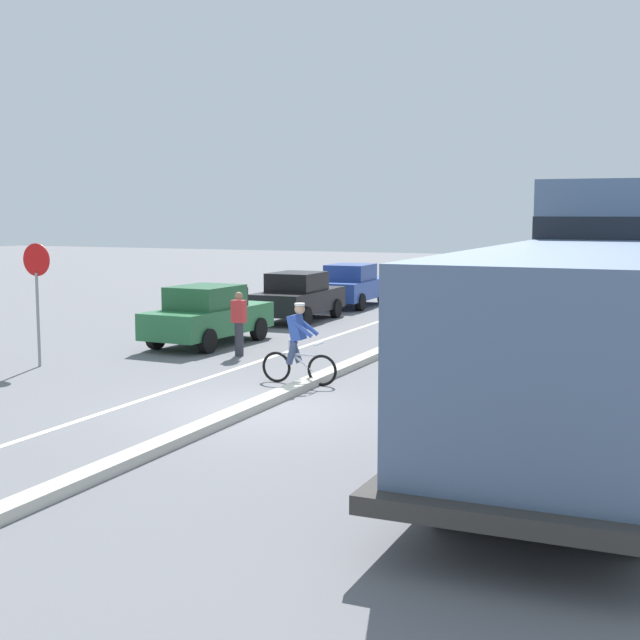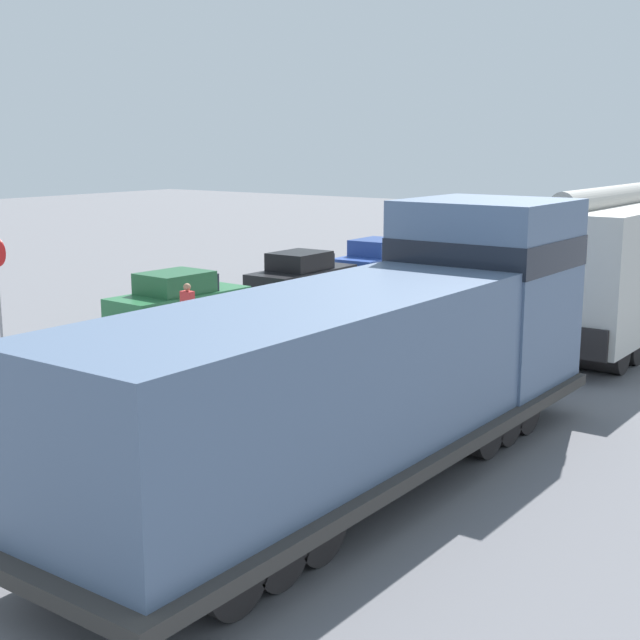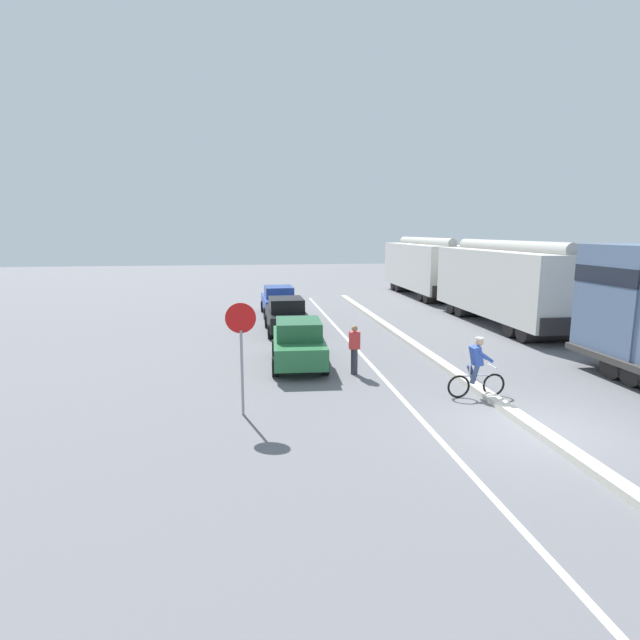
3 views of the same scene
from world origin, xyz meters
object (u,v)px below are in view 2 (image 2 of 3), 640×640
at_px(parked_car_green, 179,300).
at_px(parked_car_black, 302,275).
at_px(locomotive, 384,363).
at_px(parked_car_blue, 379,260).
at_px(hopper_car_lead, 628,263).
at_px(pedestrian_by_cars, 188,312).
at_px(cyclist, 195,347).

height_order(parked_car_green, parked_car_black, same).
height_order(locomotive, parked_car_blue, locomotive).
height_order(parked_car_green, parked_car_blue, same).
bearing_deg(parked_car_green, hopper_car_lead, 29.10).
xyz_separation_m(locomotive, pedestrian_by_cars, (-9.10, 4.80, -0.95)).
relative_size(locomotive, cyclist, 6.77).
height_order(parked_car_black, parked_car_blue, same).
height_order(hopper_car_lead, parked_car_blue, hopper_car_lead).
xyz_separation_m(parked_car_green, cyclist, (4.61, -4.08, 0.00)).
bearing_deg(hopper_car_lead, parked_car_black, -178.86).
xyz_separation_m(locomotive, parked_car_black, (-10.79, 11.94, -0.98)).
bearing_deg(hopper_car_lead, cyclist, -121.52).
xyz_separation_m(hopper_car_lead, cyclist, (-6.18, -10.08, -1.26)).
relative_size(locomotive, hopper_car_lead, 1.10).
bearing_deg(hopper_car_lead, pedestrian_by_cars, -141.02).
bearing_deg(parked_car_blue, locomotive, -57.23).
bearing_deg(pedestrian_by_cars, locomotive, -27.80).
xyz_separation_m(cyclist, pedestrian_by_cars, (-2.91, 2.72, 0.03)).
distance_m(locomotive, parked_car_black, 16.12).
height_order(parked_car_black, pedestrian_by_cars, same).
xyz_separation_m(locomotive, cyclist, (-6.18, 2.07, -0.98)).
distance_m(hopper_car_lead, parked_car_blue, 11.87).
xyz_separation_m(hopper_car_lead, pedestrian_by_cars, (-9.10, -7.36, -1.23)).
height_order(locomotive, pedestrian_by_cars, locomotive).
xyz_separation_m(hopper_car_lead, parked_car_blue, (-10.84, 4.68, -1.26)).
bearing_deg(parked_car_green, cyclist, -41.51).
height_order(locomotive, parked_car_black, locomotive).
xyz_separation_m(hopper_car_lead, parked_car_green, (-10.79, -6.01, -1.26)).
bearing_deg(parked_car_black, parked_car_green, -90.03).
height_order(hopper_car_lead, parked_car_black, hopper_car_lead).
relative_size(hopper_car_lead, parked_car_black, 2.51).
bearing_deg(pedestrian_by_cars, hopper_car_lead, 38.98).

